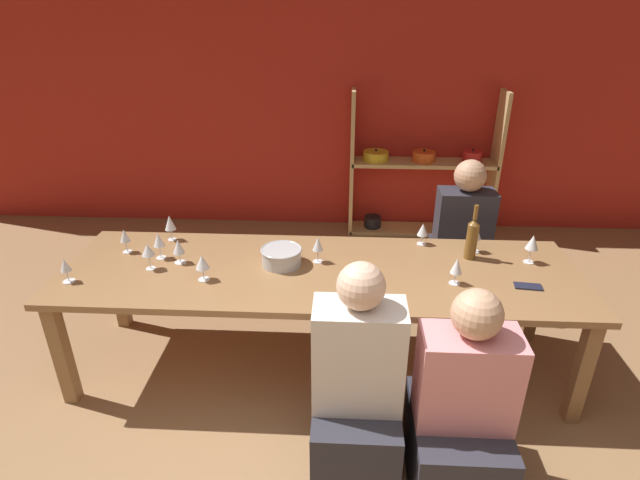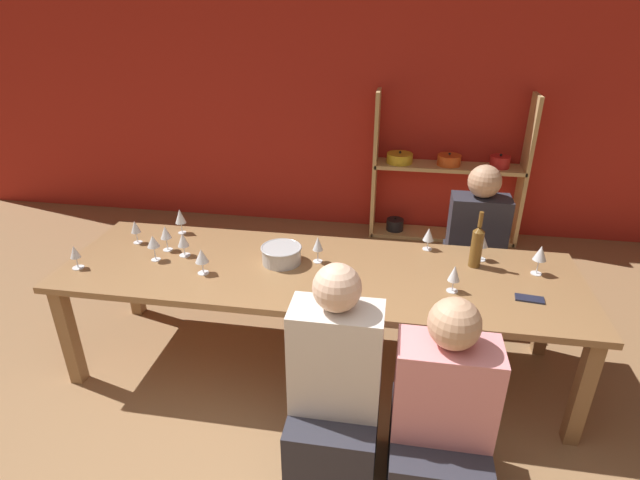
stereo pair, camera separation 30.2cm
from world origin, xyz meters
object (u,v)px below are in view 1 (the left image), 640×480
(wine_glass_white_d, at_px, (457,267))
(cell_phone, at_px, (528,286))
(wine_glass_red_a, at_px, (318,245))
(dining_table, at_px, (319,279))
(person_near_b, at_px, (460,420))
(wine_glass_white_c, at_px, (202,263))
(wine_glass_red_b, at_px, (65,266))
(wine_glass_white_a, at_px, (532,243))
(wine_glass_empty_d, at_px, (125,236))
(wine_glass_red_c, at_px, (170,223))
(person_near_a, at_px, (356,404))
(wine_glass_white_b, at_px, (178,247))
(wine_bottle_green, at_px, (472,238))
(wine_glass_empty_a, at_px, (423,230))
(wine_glass_empty_c, at_px, (159,241))
(wine_glass_empty_b, at_px, (476,234))
(mixing_bowl, at_px, (281,256))
(wine_glass_empty_e, at_px, (148,250))
(shelf_unit, at_px, (421,181))
(person_far_a, at_px, (459,255))

(wine_glass_white_d, bearing_deg, cell_phone, -2.76)
(wine_glass_red_a, bearing_deg, dining_table, -82.34)
(cell_phone, height_order, person_near_b, person_near_b)
(wine_glass_white_c, distance_m, wine_glass_red_b, 0.78)
(wine_glass_white_a, xyz_separation_m, wine_glass_empty_d, (-2.54, 0.00, -0.02))
(wine_glass_red_c, distance_m, person_near_a, 1.75)
(wine_glass_red_a, bearing_deg, wine_glass_white_b, -176.15)
(cell_phone, bearing_deg, wine_glass_white_b, 174.95)
(wine_bottle_green, bearing_deg, wine_glass_empty_a, 146.75)
(wine_glass_empty_a, relative_size, wine_glass_empty_c, 0.89)
(wine_glass_white_c, xyz_separation_m, wine_glass_white_d, (1.45, 0.03, -0.00))
(wine_glass_white_a, distance_m, wine_glass_empty_b, 0.33)
(wine_glass_white_c, bearing_deg, wine_bottle_green, 12.60)
(dining_table, height_order, wine_glass_white_d, wine_glass_white_d)
(wine_glass_empty_a, height_order, cell_phone, wine_glass_empty_a)
(wine_glass_white_b, bearing_deg, cell_phone, -5.05)
(mixing_bowl, relative_size, wine_glass_white_c, 1.59)
(wine_glass_empty_e, bearing_deg, wine_glass_red_c, 89.93)
(wine_glass_red_b, bearing_deg, wine_glass_empty_a, 15.99)
(wine_glass_red_b, height_order, wine_glass_empty_d, wine_glass_empty_d)
(wine_glass_empty_b, height_order, cell_phone, wine_glass_empty_b)
(shelf_unit, bearing_deg, wine_glass_empty_d, -136.85)
(shelf_unit, relative_size, person_far_a, 1.22)
(wine_glass_empty_a, bearing_deg, mixing_bowl, -159.89)
(dining_table, height_order, wine_glass_white_b, wine_glass_white_b)
(wine_bottle_green, distance_m, wine_glass_white_d, 0.36)
(wine_glass_empty_d, xyz_separation_m, wine_glass_empty_e, (0.23, -0.21, 0.01))
(dining_table, bearing_deg, person_near_a, -74.51)
(wine_glass_red_c, xyz_separation_m, cell_phone, (2.21, -0.50, -0.12))
(shelf_unit, xyz_separation_m, wine_glass_red_c, (-1.92, -1.82, 0.30))
(wine_glass_empty_b, bearing_deg, wine_glass_red_b, -168.10)
(wine_glass_red_b, xyz_separation_m, person_near_a, (1.66, -0.59, -0.39))
(mixing_bowl, xyz_separation_m, wine_glass_empty_e, (-0.78, -0.10, 0.07))
(wine_glass_empty_e, xyz_separation_m, cell_phone, (2.21, -0.10, -0.12))
(person_near_a, xyz_separation_m, person_near_b, (0.49, -0.03, -0.04))
(wine_glass_white_b, bearing_deg, wine_glass_white_d, -5.62)
(wine_glass_red_b, relative_size, cell_phone, 0.95)
(cell_phone, bearing_deg, wine_bottle_green, 126.91)
(mixing_bowl, bearing_deg, wine_glass_empty_c, 176.93)
(wine_glass_white_c, height_order, wine_glass_empty_d, same)
(cell_phone, bearing_deg, wine_glass_empty_d, 172.88)
(wine_glass_white_d, height_order, wine_glass_empty_e, wine_glass_empty_e)
(wine_glass_empty_d, bearing_deg, wine_glass_red_b, -116.12)
(wine_glass_empty_b, distance_m, cell_phone, 0.49)
(wine_glass_red_a, distance_m, wine_glass_white_c, 0.70)
(wine_glass_white_a, xyz_separation_m, wine_glass_white_b, (-2.15, -0.12, -0.03))
(wine_glass_red_c, height_order, person_far_a, person_far_a)
(wine_glass_empty_a, bearing_deg, wine_glass_white_d, -76.25)
(wine_glass_red_a, relative_size, person_near_b, 0.15)
(wine_glass_white_d, height_order, wine_glass_red_c, wine_glass_red_c)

